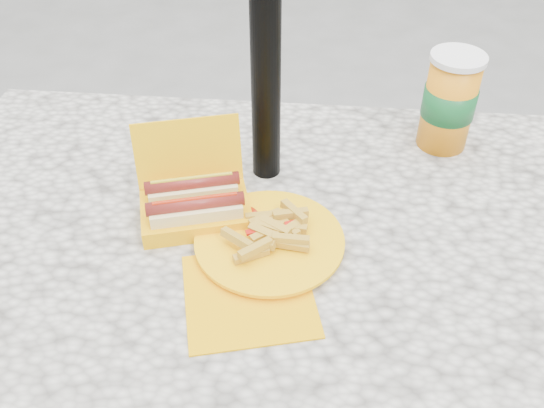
{
  "coord_description": "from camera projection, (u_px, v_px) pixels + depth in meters",
  "views": [
    {
      "loc": [
        0.09,
        -0.72,
        1.43
      ],
      "look_at": [
        0.02,
        0.01,
        0.8
      ],
      "focal_mm": 40.0,
      "sensor_mm": 36.0,
      "label": 1
    }
  ],
  "objects": [
    {
      "name": "hotdog_box",
      "position": [
        195.0,
        202.0,
        1.0
      ],
      "size": [
        0.21,
        0.19,
        0.14
      ],
      "rotation": [
        0.0,
        0.0,
        0.28
      ],
      "color": "#FFB807",
      "rests_on": "picnic_table"
    },
    {
      "name": "picnic_table",
      "position": [
        258.0,
        275.0,
        1.06
      ],
      "size": [
        1.2,
        0.8,
        0.75
      ],
      "color": "beige",
      "rests_on": "ground"
    },
    {
      "name": "fries_plate",
      "position": [
        268.0,
        243.0,
        0.95
      ],
      "size": [
        0.25,
        0.34,
        0.04
      ],
      "rotation": [
        0.0,
        0.0,
        0.11
      ],
      "color": "#EDA403",
      "rests_on": "picnic_table"
    },
    {
      "name": "soda_cup",
      "position": [
        449.0,
        101.0,
        1.12
      ],
      "size": [
        0.1,
        0.1,
        0.19
      ],
      "rotation": [
        0.0,
        0.0,
        -0.2
      ],
      "color": "orange",
      "rests_on": "picnic_table"
    }
  ]
}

